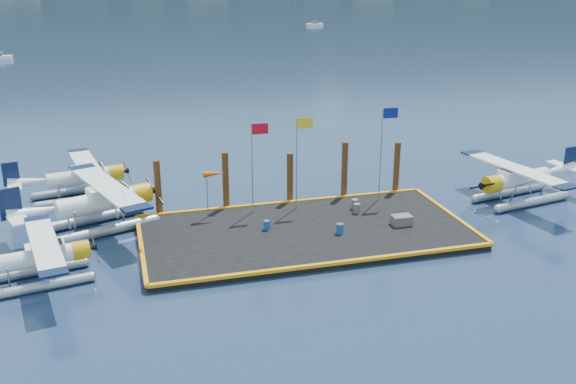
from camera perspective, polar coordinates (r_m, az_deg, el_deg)
name	(u,v)px	position (r m, az deg, el deg)	size (l,w,h in m)	color
ground	(305,235)	(40.09, 1.55, -3.88)	(4000.00, 4000.00, 0.00)	navy
dock	(305,233)	(40.01, 1.55, -3.62)	(20.00, 10.00, 0.40)	black
dock_bumpers	(305,228)	(39.90, 1.56, -3.24)	(20.25, 10.25, 0.18)	orange
seaplane_a	(40,260)	(36.25, -21.22, -5.67)	(7.77, 8.48, 3.00)	#9BA0A9
seaplane_b	(102,204)	(42.22, -16.22, -1.05)	(9.87, 10.50, 3.78)	#9BA0A9
seaplane_c	(83,179)	(48.23, -17.74, 1.10)	(8.59, 9.37, 3.31)	#9BA0A9
seaplane_d	(518,182)	(48.01, 19.78, 0.87)	(8.99, 9.82, 3.47)	#9BA0A9
drum_0	(267,225)	(39.87, -1.90, -2.95)	(0.41, 0.41, 0.58)	#1A4692
drum_1	(340,229)	(39.38, 4.64, -3.26)	(0.45, 0.45, 0.63)	#1A4692
drum_2	(357,208)	(42.71, 6.14, -1.45)	(0.45, 0.45, 0.64)	#545559
drum_4	(355,204)	(43.41, 5.96, -1.07)	(0.47, 0.47, 0.66)	#545559
crate	(402,220)	(41.18, 10.06, -2.48)	(1.24, 0.83, 0.62)	#545559
flagpole_red	(255,154)	(41.53, -2.95, 3.38)	(1.14, 0.08, 6.00)	gray
flagpole_yellow	(299,149)	(42.21, 1.03, 3.83)	(1.14, 0.08, 6.20)	gray
flagpole_blue	(384,140)	(44.17, 8.54, 4.56)	(1.14, 0.08, 6.50)	gray
windsock	(214,175)	(41.40, -6.62, 1.53)	(1.40, 0.44, 3.12)	gray
piling_0	(158,190)	(42.97, -11.47, 0.21)	(0.44, 0.44, 4.00)	#462114
piling_1	(226,182)	(43.40, -5.56, 0.86)	(0.44, 0.44, 4.20)	#462114
piling_2	(290,180)	(44.39, 0.18, 1.11)	(0.44, 0.44, 3.80)	#462114
piling_3	(344,172)	(45.49, 5.04, 1.82)	(0.44, 0.44, 4.30)	#462114
piling_4	(396,169)	(47.03, 9.62, 2.02)	(0.44, 0.44, 4.00)	#462114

